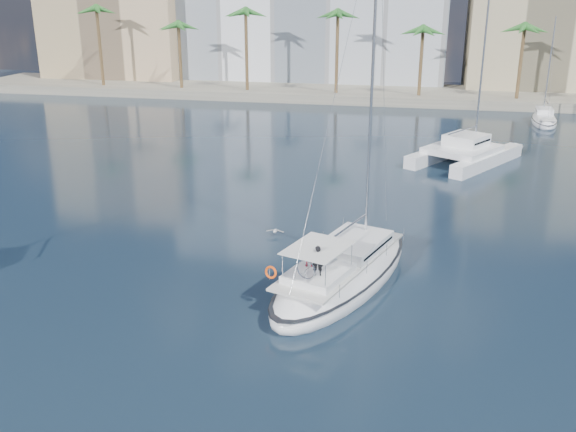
# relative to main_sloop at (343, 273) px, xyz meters

# --- Properties ---
(ground) EXTENTS (160.00, 160.00, 0.00)m
(ground) POSITION_rel_main_sloop_xyz_m (-2.92, -0.20, -0.57)
(ground) COLOR black
(ground) RESTS_ON ground
(quay) EXTENTS (120.00, 14.00, 1.20)m
(quay) POSITION_rel_main_sloop_xyz_m (-2.92, 60.80, 0.03)
(quay) COLOR gray
(quay) RESTS_ON ground
(building_tan_left) EXTENTS (22.00, 14.00, 22.00)m
(building_tan_left) POSITION_rel_main_sloop_xyz_m (-44.92, 68.80, 10.43)
(building_tan_left) COLOR tan
(building_tan_left) RESTS_ON ground
(building_beige) EXTENTS (20.00, 14.00, 20.00)m
(building_beige) POSITION_rel_main_sloop_xyz_m (19.08, 69.80, 9.43)
(building_beige) COLOR tan
(building_beige) RESTS_ON ground
(palm_left) EXTENTS (3.60, 3.60, 12.30)m
(palm_left) POSITION_rel_main_sloop_xyz_m (-36.92, 56.80, 9.71)
(palm_left) COLOR brown
(palm_left) RESTS_ON ground
(palm_centre) EXTENTS (3.60, 3.60, 12.30)m
(palm_centre) POSITION_rel_main_sloop_xyz_m (-2.92, 56.80, 9.71)
(palm_centre) COLOR brown
(palm_centre) RESTS_ON ground
(main_sloop) EXTENTS (8.13, 13.86, 19.61)m
(main_sloop) POSITION_rel_main_sloop_xyz_m (0.00, 0.00, 0.00)
(main_sloop) COLOR white
(main_sloop) RESTS_ON ground
(catamaran) EXTENTS (10.44, 12.37, 16.29)m
(catamaran) POSITION_rel_main_sloop_xyz_m (7.30, 26.80, 0.55)
(catamaran) COLOR white
(catamaran) RESTS_ON ground
(seagull) EXTENTS (1.12, 0.48, 0.21)m
(seagull) POSITION_rel_main_sloop_xyz_m (-5.00, 5.92, -0.25)
(seagull) COLOR silver
(seagull) RESTS_ON ground
(moored_yacht_a) EXTENTS (3.37, 9.52, 11.90)m
(moored_yacht_a) POSITION_rel_main_sloop_xyz_m (17.08, 46.80, -0.57)
(moored_yacht_a) COLOR white
(moored_yacht_a) RESTS_ON ground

